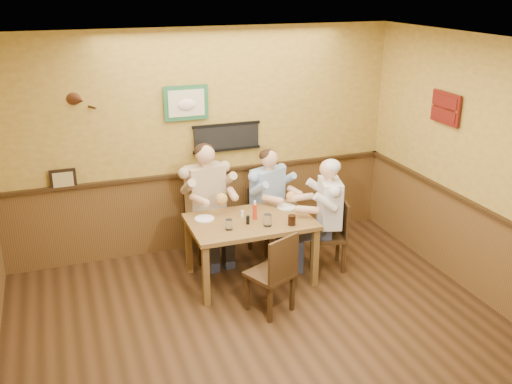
% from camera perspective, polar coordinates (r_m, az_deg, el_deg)
% --- Properties ---
extents(room, '(5.02, 5.03, 2.81)m').
position_cam_1_polar(room, '(5.01, 2.86, 1.49)').
color(room, black).
rests_on(room, ground).
extents(dining_table, '(1.40, 0.90, 0.75)m').
position_cam_1_polar(dining_table, '(6.52, -0.56, -3.54)').
color(dining_table, brown).
rests_on(dining_table, ground).
extents(chair_back_left, '(0.50, 0.50, 0.93)m').
position_cam_1_polar(chair_back_left, '(7.14, -4.99, -3.05)').
color(chair_back_left, '#392612').
rests_on(chair_back_left, ground).
extents(chair_back_right, '(0.52, 0.52, 0.85)m').
position_cam_1_polar(chair_back_right, '(7.31, 1.14, -2.74)').
color(chair_back_right, '#392612').
rests_on(chair_back_right, ground).
extents(chair_right_end, '(0.49, 0.49, 0.87)m').
position_cam_1_polar(chair_right_end, '(6.92, 7.24, -4.25)').
color(chair_right_end, '#392612').
rests_on(chair_right_end, ground).
extents(chair_near_side, '(0.55, 0.55, 0.91)m').
position_cam_1_polar(chair_near_side, '(6.00, 1.40, -8.01)').
color(chair_near_side, '#392612').
rests_on(chair_near_side, ground).
extents(diner_tan_shirt, '(0.71, 0.71, 1.33)m').
position_cam_1_polar(diner_tan_shirt, '(7.07, -5.04, -1.57)').
color(diner_tan_shirt, '#CEB48E').
rests_on(diner_tan_shirt, ground).
extents(diner_blue_polo, '(0.74, 0.74, 1.22)m').
position_cam_1_polar(diner_blue_polo, '(7.24, 1.15, -1.41)').
color(diner_blue_polo, '#8DA9D3').
rests_on(diner_blue_polo, ground).
extents(diner_white_elder, '(0.70, 0.70, 1.24)m').
position_cam_1_polar(diner_white_elder, '(6.85, 7.31, -2.84)').
color(diner_white_elder, silver).
rests_on(diner_white_elder, ground).
extents(water_glass_left, '(0.09, 0.09, 0.12)m').
position_cam_1_polar(water_glass_left, '(6.22, -2.72, -3.28)').
color(water_glass_left, silver).
rests_on(water_glass_left, dining_table).
extents(water_glass_mid, '(0.10, 0.10, 0.14)m').
position_cam_1_polar(water_glass_mid, '(6.30, 1.16, -2.84)').
color(water_glass_mid, silver).
rests_on(water_glass_mid, dining_table).
extents(cola_tumbler, '(0.10, 0.10, 0.11)m').
position_cam_1_polar(cola_tumbler, '(6.34, 3.60, -2.83)').
color(cola_tumbler, black).
rests_on(cola_tumbler, dining_table).
extents(hot_sauce_bottle, '(0.06, 0.06, 0.20)m').
position_cam_1_polar(hot_sauce_bottle, '(6.46, -0.12, -1.90)').
color(hot_sauce_bottle, red).
rests_on(hot_sauce_bottle, dining_table).
extents(salt_shaker, '(0.04, 0.04, 0.08)m').
position_cam_1_polar(salt_shaker, '(6.53, -1.39, -2.21)').
color(salt_shaker, white).
rests_on(salt_shaker, dining_table).
extents(pepper_shaker, '(0.05, 0.05, 0.10)m').
position_cam_1_polar(pepper_shaker, '(6.35, -0.82, -2.82)').
color(pepper_shaker, black).
rests_on(pepper_shaker, dining_table).
extents(plate_far_left, '(0.25, 0.25, 0.02)m').
position_cam_1_polar(plate_far_left, '(6.52, -5.18, -2.67)').
color(plate_far_left, white).
rests_on(plate_far_left, dining_table).
extents(plate_far_right, '(0.30, 0.30, 0.01)m').
position_cam_1_polar(plate_far_right, '(6.83, 3.05, -1.50)').
color(plate_far_right, silver).
rests_on(plate_far_right, dining_table).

